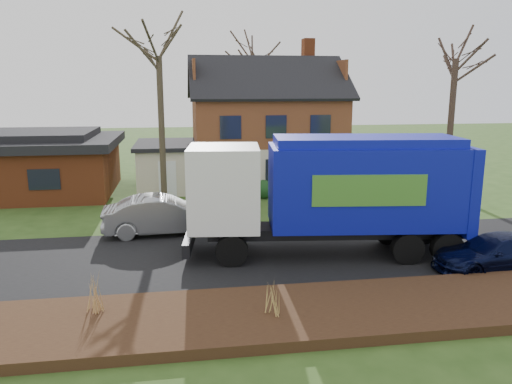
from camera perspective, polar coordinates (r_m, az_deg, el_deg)
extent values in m
plane|color=#2B4717|center=(19.11, 2.14, -7.20)|extent=(120.00, 120.00, 0.00)
cube|color=black|center=(19.11, 2.14, -7.17)|extent=(80.00, 7.00, 0.02)
cube|color=black|center=(14.28, 6.25, -13.57)|extent=(80.00, 3.50, 0.30)
cube|color=beige|center=(32.55, 1.00, 3.34)|extent=(9.00, 7.50, 2.70)
cube|color=#552B18|center=(32.24, 1.02, 8.18)|extent=(9.00, 7.50, 2.80)
cube|color=#994421|center=(33.84, 5.96, 15.69)|extent=(0.70, 0.90, 1.60)
cube|color=beige|center=(31.62, -10.00, 2.81)|extent=(3.50, 5.50, 2.60)
cube|color=black|center=(31.42, -10.09, 5.36)|extent=(3.90, 5.90, 0.24)
cube|color=#994421|center=(32.26, -24.01, 2.30)|extent=(9.00, 7.50, 2.80)
cube|color=black|center=(32.05, -24.27, 5.20)|extent=(9.80, 8.20, 0.50)
cube|color=black|center=(32.01, -24.34, 6.00)|extent=(7.00, 6.00, 0.40)
cylinder|color=black|center=(17.80, -2.77, -6.72)|extent=(1.19, 0.51, 1.15)
cylinder|color=black|center=(20.01, -2.72, -4.57)|extent=(1.19, 0.51, 1.15)
cylinder|color=black|center=(18.82, 16.93, -6.20)|extent=(1.19, 0.51, 1.15)
cylinder|color=black|center=(20.93, 14.88, -4.23)|extent=(1.19, 0.51, 1.15)
cylinder|color=black|center=(19.34, 20.99, -5.99)|extent=(1.19, 0.51, 1.15)
cylinder|color=black|center=(21.39, 18.57, -4.10)|extent=(1.19, 0.51, 1.15)
cube|color=black|center=(19.15, 8.95, -4.34)|extent=(9.61, 2.38, 0.39)
cube|color=white|center=(18.38, -3.67, 0.60)|extent=(2.84, 3.03, 2.99)
cube|color=black|center=(18.42, -7.47, 1.07)|extent=(0.36, 2.43, 1.00)
cube|color=black|center=(18.98, -7.62, -5.51)|extent=(0.58, 2.78, 0.50)
cube|color=#0C1396|center=(18.98, 12.24, 0.71)|extent=(7.24, 3.53, 2.99)
cube|color=#0C1396|center=(18.73, 12.46, 5.70)|extent=(6.87, 3.16, 0.33)
cube|color=#0C1396|center=(20.20, 22.15, 0.45)|extent=(0.70, 2.85, 3.21)
cube|color=#3F7F29|center=(17.58, 12.85, 0.15)|extent=(3.97, 0.49, 1.11)
cube|color=#3F7F29|center=(20.26, 10.82, 1.81)|extent=(3.97, 0.49, 1.11)
imported|color=#919498|center=(21.90, -10.60, -2.60)|extent=(5.16, 2.05, 1.67)
imported|color=black|center=(19.28, 25.69, -6.27)|extent=(4.50, 2.05, 1.27)
cylinder|color=#3F3525|center=(27.09, -10.72, 6.78)|extent=(0.32, 0.32, 7.79)
cylinder|color=#3B2B23|center=(30.96, 21.32, 6.80)|extent=(0.36, 0.36, 7.77)
cylinder|color=#3B2C23|center=(39.70, -0.39, 9.25)|extent=(0.33, 0.33, 8.66)
cone|color=#AA814B|center=(14.36, -17.85, -11.04)|extent=(0.05, 0.05, 1.03)
cone|color=#AA814B|center=(14.39, -18.53, -11.04)|extent=(0.05, 0.05, 1.03)
cone|color=#AA814B|center=(14.34, -17.16, -11.04)|extent=(0.05, 0.05, 1.03)
cone|color=#AA814B|center=(14.49, -17.76, -10.83)|extent=(0.05, 0.05, 1.03)
cone|color=#AA814B|center=(14.24, -17.93, -11.25)|extent=(0.05, 0.05, 1.03)
cone|color=tan|center=(13.60, 1.96, -12.12)|extent=(0.04, 0.04, 0.88)
cone|color=tan|center=(13.58, 1.37, -12.16)|extent=(0.04, 0.04, 0.88)
cone|color=tan|center=(13.63, 2.55, -12.08)|extent=(0.04, 0.04, 0.88)
cone|color=tan|center=(13.70, 1.87, -11.93)|extent=(0.04, 0.04, 0.88)
cone|color=tan|center=(13.50, 2.05, -12.31)|extent=(0.04, 0.04, 0.88)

